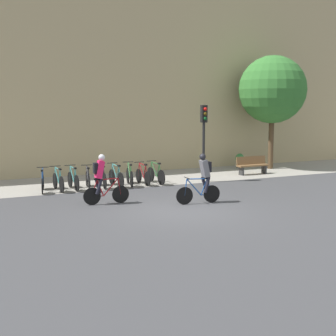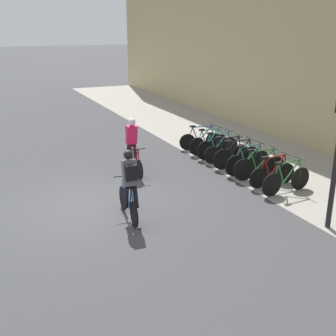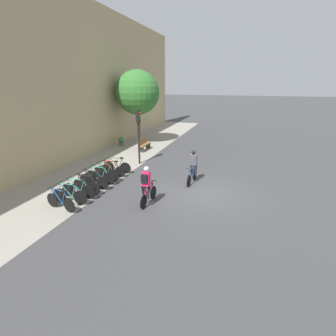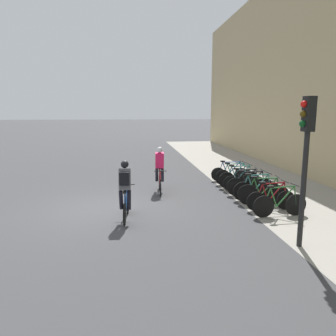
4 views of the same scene
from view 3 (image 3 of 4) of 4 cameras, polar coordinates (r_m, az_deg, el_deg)
name	(u,v)px [view 3 (image 3 of 4)]	position (r m, az deg, el deg)	size (l,w,h in m)	color
ground	(201,193)	(12.67, 7.29, -5.36)	(200.00, 200.00, 0.00)	#3D3D3F
kerb_strip	(80,178)	(15.24, -18.52, -2.06)	(44.00, 4.50, 0.01)	gray
building_facade	(28,79)	(16.06, -28.20, 16.66)	(44.00, 0.60, 10.35)	tan
cyclist_pink	(147,185)	(11.01, -4.69, -3.64)	(1.62, 0.46, 1.74)	black
cyclist_grey	(193,165)	(13.63, 5.52, 0.66)	(1.64, 0.46, 1.75)	black
parked_bike_0	(60,201)	(11.70, -22.37, -6.68)	(0.50, 1.61, 0.94)	black
parked_bike_1	(70,195)	(12.12, -20.57, -5.54)	(0.46, 1.66, 0.96)	black
parked_bike_2	(78,190)	(12.56, -18.91, -4.49)	(0.46, 1.70, 0.97)	black
parked_bike_3	(86,185)	(13.01, -17.35, -3.62)	(0.46, 1.61, 0.94)	black
parked_bike_4	(93,181)	(13.47, -15.91, -2.64)	(0.46, 1.72, 0.97)	black
parked_bike_5	(100,177)	(13.95, -14.57, -1.82)	(0.46, 1.70, 0.97)	black
parked_bike_6	(106,173)	(14.43, -13.33, -1.02)	(0.49, 1.68, 0.98)	black
parked_bike_7	(112,170)	(14.94, -12.14, -0.37)	(0.46, 1.60, 0.94)	black
parked_bike_8	(117,166)	(15.44, -11.05, 0.37)	(0.46, 1.70, 0.97)	black
traffic_light_pole	(138,127)	(16.58, -6.45, 8.85)	(0.26, 0.30, 3.42)	black
bench	(144,144)	(20.39, -5.24, 5.17)	(1.68, 0.44, 0.89)	brown
street_tree_0	(137,93)	(22.34, -6.66, 15.98)	(3.58, 3.58, 6.03)	#4C3823
potted_plant	(121,141)	(22.11, -10.15, 5.89)	(0.48, 0.48, 0.78)	#56514C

